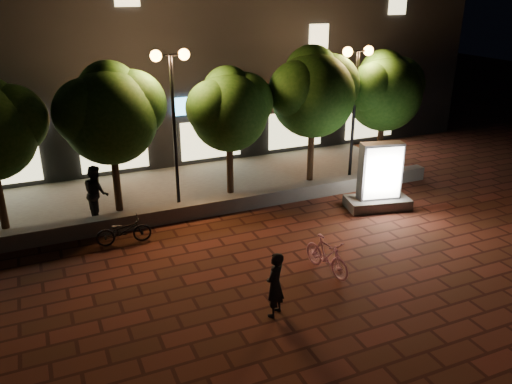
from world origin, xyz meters
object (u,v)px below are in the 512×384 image
tree_left (111,111)px  rider (275,285)px  ad_kiosk (379,182)px  tree_right (314,90)px  scooter_pink (327,255)px  street_lamp_left (172,89)px  scooter_parked (124,231)px  tree_far_right (385,89)px  street_lamp_right (356,79)px  pedestrian (96,193)px  tree_mid (230,107)px

tree_left → rider: bearing=-73.5°
tree_left → ad_kiosk: 9.10m
tree_left → tree_right: bearing=0.0°
tree_right → scooter_pink: 7.60m
street_lamp_left → rider: (0.27, -7.19, -3.23)m
ad_kiosk → scooter_parked: (-8.44, 0.77, -0.51)m
rider → tree_far_right: bearing=-176.1°
tree_far_right → street_lamp_right: 1.66m
street_lamp_left → scooter_pink: (2.35, -6.00, -3.53)m
tree_far_right → rider: bearing=-138.0°
tree_left → street_lamp_right: size_ratio=0.98×
tree_right → street_lamp_right: 1.70m
tree_far_right → scooter_parked: tree_far_right is taller
tree_right → street_lamp_left: 5.38m
tree_right → rider: 9.44m
scooter_pink → street_lamp_right: bearing=42.0°
pedestrian → tree_right: bearing=-97.1°
ad_kiosk → scooter_pink: ad_kiosk is taller
tree_left → pedestrian: tree_left is taller
rider → street_lamp_left: bearing=-125.9°
tree_far_right → ad_kiosk: size_ratio=2.06×
tree_mid → rider: bearing=-103.5°
tree_far_right → street_lamp_left: street_lamp_left is taller
tree_mid → street_lamp_right: 5.00m
scooter_parked → scooter_pink: bearing=-125.0°
scooter_pink → street_lamp_left: bearing=101.1°
tree_left → tree_right: 7.30m
scooter_pink → pedestrian: (-5.07, 5.72, 0.49)m
ad_kiosk → pedestrian: ad_kiosk is taller
tree_mid → ad_kiosk: size_ratio=1.95×
tree_left → street_lamp_left: (1.95, -0.26, 0.58)m
tree_mid → scooter_parked: size_ratio=2.83×
tree_left → tree_mid: tree_left is taller
tree_left → street_lamp_right: (8.95, -0.26, 0.45)m
tree_mid → scooter_parked: tree_mid is taller
tree_right → street_lamp_left: (-5.36, -0.26, 0.46)m
scooter_pink → pedestrian: bearing=121.4°
tree_far_right → pedestrian: 11.54m
scooter_parked → pedestrian: 2.05m
rider → scooter_parked: (-2.53, 4.99, -0.38)m
tree_left → pedestrian: (-0.78, -0.55, -2.46)m
tree_left → ad_kiosk: bearing=-21.7°
tree_far_right → scooter_parked: size_ratio=2.99×
street_lamp_left → ad_kiosk: (6.18, -2.97, -3.10)m
pedestrian → street_lamp_right: bearing=-99.3°
tree_right → pedestrian: tree_right is taller
tree_far_right → ad_kiosk: bearing=-126.3°
street_lamp_right → scooter_pink: bearing=-127.8°
tree_mid → street_lamp_right: size_ratio=0.90×
street_lamp_left → scooter_pink: 7.35m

